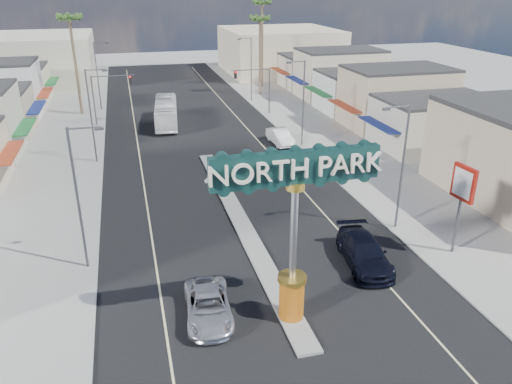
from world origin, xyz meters
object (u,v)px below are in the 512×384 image
streetlight_l_far (98,73)px  suv_right (364,252)px  streetlight_l_mid (92,112)px  palm_left_far (70,23)px  gateway_sign (294,218)px  streetlight_l_near (80,193)px  palm_right_mid (260,23)px  car_parked_right (280,137)px  traffic_signal_left (108,90)px  streetlight_r_mid (302,99)px  suv_left (208,306)px  traffic_signal_right (256,82)px  bank_pylon_sign (463,188)px  palm_right_far (262,8)px  streetlight_r_near (401,162)px  city_bus (166,112)px  streetlight_r_far (250,66)px

streetlight_l_far → suv_right: (16.56, -45.99, -4.21)m
streetlight_l_mid → palm_left_far: palm_left_far is taller
suv_right → gateway_sign: bearing=-139.0°
streetlight_l_near → palm_right_mid: 51.92m
suv_right → car_parked_right: 25.31m
traffic_signal_left → streetlight_l_far: size_ratio=0.67×
gateway_sign → car_parked_right: bearing=73.7°
streetlight_r_mid → suv_left: streetlight_r_mid is taller
streetlight_l_far → palm_left_far: 7.21m
traffic_signal_left → car_parked_right: 22.12m
traffic_signal_left → traffic_signal_right: bearing=0.0°
traffic_signal_left → bank_pylon_sign: 43.85m
suv_left → car_parked_right: 30.75m
palm_left_far → suv_right: size_ratio=2.21×
gateway_sign → palm_right_far: size_ratio=0.65×
streetlight_r_mid → gateway_sign: bearing=-110.4°
gateway_sign → streetlight_r_near: 13.19m
traffic_signal_right → streetlight_l_mid: (-19.62, -13.99, 0.79)m
gateway_sign → palm_left_far: 50.06m
car_parked_right → city_bus: (-11.15, 11.21, 0.70)m
palm_left_far → suv_right: 49.13m
streetlight_r_far → palm_right_far: palm_right_far is taller
palm_right_far → traffic_signal_left: bearing=-143.3°
streetlight_l_near → streetlight_l_far: same height
palm_right_mid → car_parked_right: palm_right_mid is taller
traffic_signal_right → city_bus: traffic_signal_right is taller
traffic_signal_left → bank_pylon_sign: bank_pylon_sign is taller
traffic_signal_right → palm_right_far: (5.82, 18.01, 8.11)m
car_parked_right → streetlight_r_far: bearing=82.0°
streetlight_r_mid → palm_right_far: bearing=81.9°
streetlight_r_near → bank_pylon_sign: (1.93, -4.20, -0.46)m
palm_right_mid → bank_pylon_sign: bearing=-90.7°
bank_pylon_sign → streetlight_l_far: bearing=110.2°
traffic_signal_left → city_bus: (6.56, -1.58, -2.76)m
traffic_signal_left → streetlight_l_mid: streetlight_l_mid is taller
streetlight_r_mid → palm_right_far: (4.57, 32.00, 7.32)m
streetlight_l_far → bank_pylon_sign: bearing=-63.7°
streetlight_l_mid → suv_right: 29.45m
palm_right_far → gateway_sign: bearing=-104.0°
traffic_signal_right → car_parked_right: bearing=-93.0°
city_bus → car_parked_right: bearing=-39.5°
traffic_signal_left → streetlight_r_far: streetlight_r_far is taller
car_parked_right → city_bus: size_ratio=0.45×
palm_right_mid → car_parked_right: 27.03m
suv_right → city_bus: 37.45m
streetlight_l_mid → car_parked_right: 19.47m
palm_left_far → streetlight_r_near: bearing=-59.6°
suv_left → gateway_sign: bearing=-11.6°
streetlight_r_near → suv_left: (-14.62, -6.79, -4.36)m
city_bus → bank_pylon_sign: (14.99, -36.61, 3.10)m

